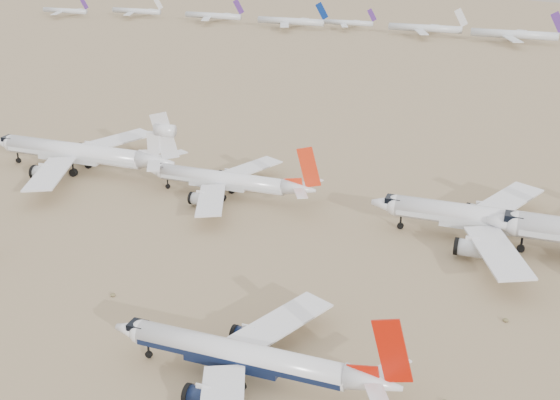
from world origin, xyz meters
TOP-DOWN VIEW (x-y plane):
  - ground at (0.00, 0.00)m, footprint 7000.00×7000.00m
  - main_airliner at (3.39, -0.06)m, footprint 44.68×43.64m
  - row2_gold_tail at (34.23, 62.37)m, footprint 53.19×52.02m
  - row2_orange_tail at (-30.11, 65.84)m, footprint 43.92×42.97m
  - row2_white_trijet at (-73.95, 68.39)m, footprint 55.00×53.75m
  - distant_storage_row at (-21.96, 324.66)m, footprint 473.97×55.75m

SIDE VIEW (x-z plane):
  - ground at x=0.00m, z-range 0.00..0.00m
  - main_airliner at x=3.39m, z-range -3.55..12.22m
  - row2_orange_tail at x=-30.11m, z-range -3.44..12.23m
  - distant_storage_row at x=-21.96m, z-range -3.42..12.35m
  - row2_gold_tail at x=34.23m, z-range -4.17..14.77m
  - row2_white_trijet at x=-73.95m, z-range -4.10..15.39m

